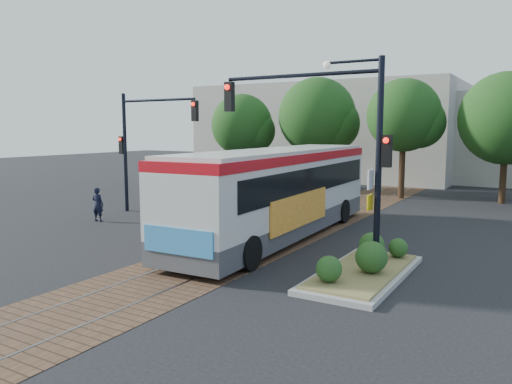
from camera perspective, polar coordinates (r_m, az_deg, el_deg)
ground at (r=17.76m, az=-1.77°, el=-6.55°), size 120.00×120.00×0.00m
trackbed at (r=21.16m, az=4.05°, el=-4.29°), size 3.60×40.00×0.02m
tree_row at (r=32.01m, az=16.21°, el=8.07°), size 26.40×5.60×7.67m
warehouses at (r=44.40m, az=17.98°, el=6.35°), size 40.00×13.00×8.00m
city_bus at (r=19.43m, az=2.69°, el=0.41°), size 3.23×12.98×3.45m
traffic_island at (r=14.88m, az=12.34°, el=-8.13°), size 2.20×5.20×1.13m
signal_pole_main at (r=14.77m, az=9.30°, el=6.86°), size 5.49×0.46×6.00m
signal_pole_left at (r=25.58m, az=-12.99°, el=6.24°), size 4.99×0.34×6.00m
officer at (r=23.98m, az=-17.63°, el=-1.37°), size 0.63×0.47×1.57m
parked_car at (r=30.29m, az=-1.19°, el=0.55°), size 5.06×2.57×1.41m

